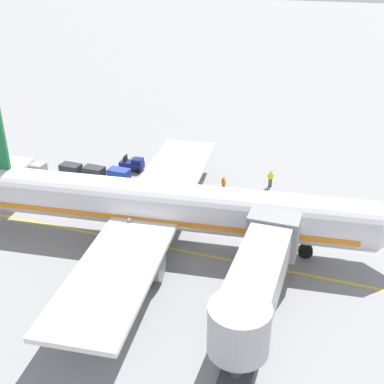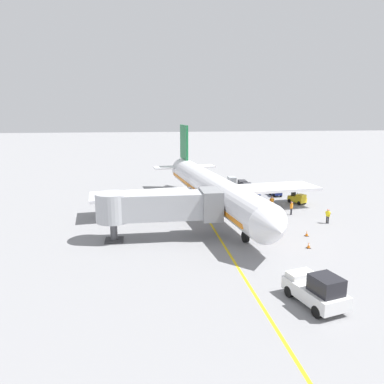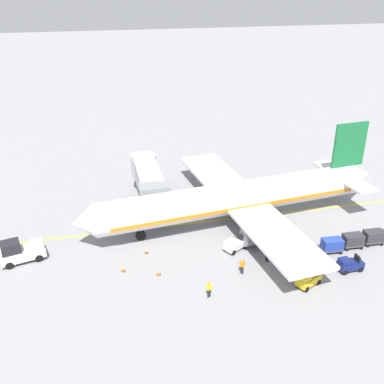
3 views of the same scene
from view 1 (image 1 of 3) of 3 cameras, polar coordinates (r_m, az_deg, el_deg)
name	(u,v)px [view 1 (image 1 of 3)]	position (r m, az deg, el deg)	size (l,w,h in m)	color
ground_plane	(180,250)	(38.11, -1.39, -6.92)	(400.00, 400.00, 0.00)	gray
gate_lead_in_line	(180,250)	(38.11, -1.39, -6.92)	(0.24, 80.00, 0.01)	gold
parked_airliner	(160,206)	(37.84, -3.85, -1.61)	(30.40, 37.34, 10.63)	silver
jet_bridge	(258,277)	(29.83, 7.75, -9.97)	(12.49, 3.50, 4.98)	#A8AAAF
baggage_tug_lead	(182,166)	(50.74, -1.19, 3.12)	(2.16, 2.77, 1.62)	gold
baggage_tug_trailing	(133,164)	(51.48, -7.05, 3.28)	(1.42, 2.57, 1.62)	navy
baggage_tug_spare	(205,204)	(43.09, 1.50, -1.48)	(2.31, 2.76, 1.62)	silver
baggage_cart_front	(119,175)	(48.63, -8.62, 2.00)	(1.39, 2.93, 1.58)	#4C4C51
baggage_cart_second_in_train	(94,173)	(49.54, -11.51, 2.23)	(1.39, 2.93, 1.58)	#4C4C51
baggage_cart_third_in_train	(71,170)	(50.69, -14.12, 2.53)	(1.39, 2.93, 1.58)	#4C4C51
baggage_cart_tail_end	(36,169)	(51.96, -18.00, 2.61)	(1.39, 2.93, 1.58)	#4C4C51
ground_crew_wing_walker	(224,184)	(46.41, 3.75, 1.00)	(0.56, 0.59, 1.69)	#232328
ground_crew_loader	(188,185)	(46.01, -0.51, 0.82)	(0.73, 0.31, 1.69)	#232328
ground_crew_marshaller	(270,178)	(48.08, 9.26, 1.65)	(0.42, 0.68, 1.69)	#232328
safety_cone_nose_left	(307,235)	(40.59, 13.40, -4.94)	(0.36, 0.36, 0.59)	black
safety_cone_nose_right	(342,224)	(42.88, 17.34, -3.64)	(0.36, 0.36, 0.59)	black
safety_cone_wing_tip	(305,211)	(44.13, 13.18, -2.15)	(0.36, 0.36, 0.59)	black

